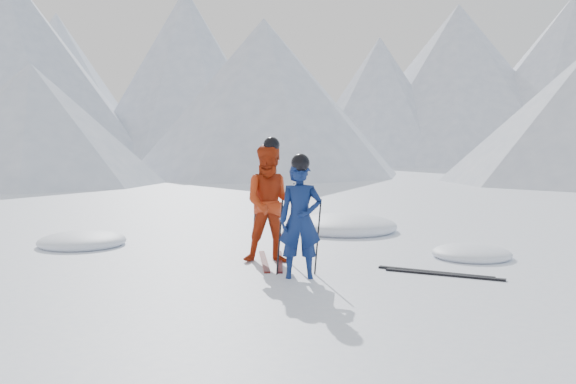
{
  "coord_description": "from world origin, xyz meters",
  "views": [
    {
      "loc": [
        -1.17,
        -9.47,
        1.92
      ],
      "look_at": [
        -1.57,
        0.5,
        1.1
      ],
      "focal_mm": 38.0,
      "sensor_mm": 36.0,
      "label": 1
    }
  ],
  "objects": [
    {
      "name": "ski_worn_right",
      "position": [
        -1.7,
        0.14,
        0.01
      ],
      "size": [
        0.2,
        1.7,
        0.03
      ],
      "primitive_type": "cube",
      "rotation": [
        0.0,
        0.0,
        0.06
      ],
      "color": "black",
      "rests_on": "ground"
    },
    {
      "name": "mountain_range",
      "position": [
        5.71,
        35.31,
        6.72
      ],
      "size": [
        106.15,
        62.94,
        15.53
      ],
      "color": "#B2BCD1",
      "rests_on": "ground"
    },
    {
      "name": "ski_loose_b",
      "position": [
        0.73,
        -0.74,
        0.01
      ],
      "size": [
        1.6,
        0.75,
        0.03
      ],
      "primitive_type": "cube",
      "rotation": [
        0.0,
        0.0,
        1.17
      ],
      "color": "black",
      "rests_on": "ground"
    },
    {
      "name": "ground",
      "position": [
        0.0,
        0.0,
        0.0
      ],
      "size": [
        160.0,
        160.0,
        0.0
      ],
      "primitive_type": "plane",
      "color": "white",
      "rests_on": "ground"
    },
    {
      "name": "pole_blue_left",
      "position": [
        -1.64,
        -0.8,
        0.55
      ],
      "size": [
        0.11,
        0.08,
        1.1
      ],
      "primitive_type": "cylinder",
      "rotation": [
        0.05,
        0.08,
        0.0
      ],
      "color": "black",
      "rests_on": "ground"
    },
    {
      "name": "skier_blue",
      "position": [
        -1.34,
        -0.95,
        0.82
      ],
      "size": [
        0.62,
        0.42,
        1.65
      ],
      "primitive_type": "imported",
      "rotation": [
        0.0,
        0.0,
        0.05
      ],
      "color": "#0D1F51",
      "rests_on": "ground"
    },
    {
      "name": "ski_loose_a",
      "position": [
        0.63,
        -0.59,
        0.01
      ],
      "size": [
        1.58,
        0.8,
        0.03
      ],
      "primitive_type": "cube",
      "rotation": [
        0.0,
        0.0,
        1.14
      ],
      "color": "black",
      "rests_on": "ground"
    },
    {
      "name": "ski_worn_left",
      "position": [
        -1.94,
        0.14,
        0.01
      ],
      "size": [
        0.31,
        1.7,
        0.03
      ],
      "primitive_type": "cube",
      "rotation": [
        0.0,
        0.0,
        0.13
      ],
      "color": "black",
      "rests_on": "ground"
    },
    {
      "name": "snow_lumps",
      "position": [
        -1.37,
        2.8,
        0.0
      ],
      "size": [
        8.4,
        4.74,
        0.5
      ],
      "color": "white",
      "rests_on": "ground"
    },
    {
      "name": "pole_blue_right",
      "position": [
        -1.09,
        -0.7,
        0.55
      ],
      "size": [
        0.11,
        0.07,
        1.1
      ],
      "primitive_type": "cylinder",
      "rotation": [
        -0.04,
        0.08,
        0.0
      ],
      "color": "black",
      "rests_on": "ground"
    },
    {
      "name": "pole_red_left",
      "position": [
        -2.12,
        0.39,
        0.63
      ],
      "size": [
        0.13,
        0.1,
        1.26
      ],
      "primitive_type": "cylinder",
      "rotation": [
        0.06,
        0.08,
        0.0
      ],
      "color": "black",
      "rests_on": "ground"
    },
    {
      "name": "pole_red_right",
      "position": [
        -1.52,
        0.29,
        0.63
      ],
      "size": [
        0.13,
        0.09,
        1.26
      ],
      "primitive_type": "cylinder",
      "rotation": [
        -0.05,
        0.08,
        0.0
      ],
      "color": "black",
      "rests_on": "ground"
    },
    {
      "name": "skier_red",
      "position": [
        -1.82,
        0.14,
        0.95
      ],
      "size": [
        0.99,
        0.8,
        1.89
      ],
      "primitive_type": "imported",
      "rotation": [
        0.0,
        0.0,
        0.1
      ],
      "color": "#B02E0E",
      "rests_on": "ground"
    }
  ]
}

